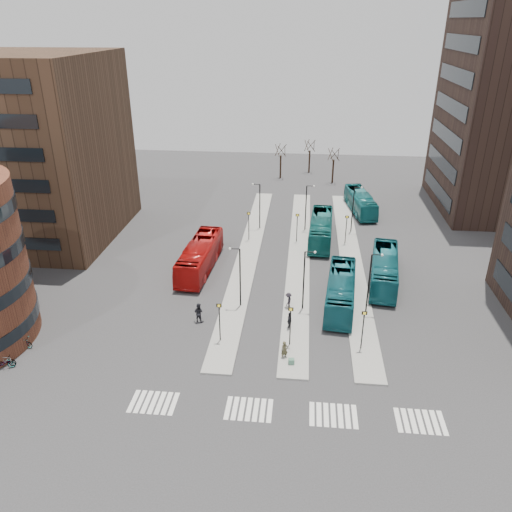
# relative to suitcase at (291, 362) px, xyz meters

# --- Properties ---
(ground) EXTENTS (160.00, 160.00, 0.00)m
(ground) POSITION_rel_suitcase_xyz_m (-1.84, -9.36, -0.30)
(ground) COLOR #2C2C2F
(ground) RESTS_ON ground
(island_left) EXTENTS (2.50, 45.00, 0.15)m
(island_left) POSITION_rel_suitcase_xyz_m (-5.84, 20.64, -0.22)
(island_left) COLOR gray
(island_left) RESTS_ON ground
(island_mid) EXTENTS (2.50, 45.00, 0.15)m
(island_mid) POSITION_rel_suitcase_xyz_m (0.16, 20.64, -0.22)
(island_mid) COLOR gray
(island_mid) RESTS_ON ground
(island_right) EXTENTS (2.50, 45.00, 0.15)m
(island_right) POSITION_rel_suitcase_xyz_m (6.16, 20.64, -0.22)
(island_right) COLOR gray
(island_right) RESTS_ON ground
(suitcase) EXTENTS (0.51, 0.42, 0.59)m
(suitcase) POSITION_rel_suitcase_xyz_m (0.00, 0.00, 0.00)
(suitcase) COLOR navy
(suitcase) RESTS_ON ground
(red_bus) EXTENTS (3.38, 11.80, 3.25)m
(red_bus) POSITION_rel_suitcase_xyz_m (-10.71, 16.16, 1.33)
(red_bus) COLOR #AE0E0D
(red_bus) RESTS_ON ground
(teal_bus_a) EXTENTS (3.59, 11.13, 3.04)m
(teal_bus_a) POSITION_rel_suitcase_xyz_m (4.38, 10.06, 1.23)
(teal_bus_a) COLOR #135660
(teal_bus_a) RESTS_ON ground
(teal_bus_b) EXTENTS (3.24, 11.37, 3.13)m
(teal_bus_b) POSITION_rel_suitcase_xyz_m (2.73, 25.54, 1.27)
(teal_bus_b) COLOR #125A57
(teal_bus_b) RESTS_ON ground
(teal_bus_c) EXTENTS (4.13, 11.36, 3.09)m
(teal_bus_c) POSITION_rel_suitcase_xyz_m (9.19, 15.11, 1.25)
(teal_bus_c) COLOR #15626D
(teal_bus_c) RESTS_ON ground
(teal_bus_d) EXTENTS (4.10, 10.80, 2.94)m
(teal_bus_d) POSITION_rel_suitcase_xyz_m (8.58, 36.62, 1.17)
(teal_bus_d) COLOR #15686C
(teal_bus_d) RESTS_ON ground
(traveller) EXTENTS (0.70, 0.59, 1.63)m
(traveller) POSITION_rel_suitcase_xyz_m (-0.60, 0.82, 0.52)
(traveller) COLOR #444029
(traveller) RESTS_ON ground
(commuter_a) EXTENTS (1.09, 0.96, 1.89)m
(commuter_a) POSITION_rel_suitcase_xyz_m (-8.73, 5.65, 0.65)
(commuter_a) COLOR black
(commuter_a) RESTS_ON ground
(commuter_b) EXTENTS (0.58, 1.07, 1.73)m
(commuter_b) POSITION_rel_suitcase_xyz_m (-0.36, 5.19, 0.57)
(commuter_b) COLOR black
(commuter_b) RESTS_ON ground
(commuter_c) EXTENTS (0.83, 1.17, 1.65)m
(commuter_c) POSITION_rel_suitcase_xyz_m (-0.61, 8.80, 0.53)
(commuter_c) COLOR black
(commuter_c) RESTS_ON ground
(bicycle_near) EXTENTS (1.87, 1.12, 0.93)m
(bicycle_near) POSITION_rel_suitcase_xyz_m (-22.84, -2.69, 0.17)
(bicycle_near) COLOR gray
(bicycle_near) RESTS_ON ground
(bicycle_mid) EXTENTS (1.72, 0.62, 1.01)m
(bicycle_mid) POSITION_rel_suitcase_xyz_m (-22.84, -2.39, 0.21)
(bicycle_mid) COLOR gray
(bicycle_mid) RESTS_ON ground
(bicycle_far) EXTENTS (1.98, 0.92, 1.00)m
(bicycle_far) POSITION_rel_suitcase_xyz_m (-22.84, 0.18, 0.20)
(bicycle_far) COLOR gray
(bicycle_far) RESTS_ON ground
(crosswalk_stripes) EXTENTS (22.35, 2.40, 0.01)m
(crosswalk_stripes) POSITION_rel_suitcase_xyz_m (-0.09, -5.36, -0.29)
(crosswalk_stripes) COLOR silver
(crosswalk_stripes) RESTS_ON ground
(office_block) EXTENTS (25.00, 20.12, 22.00)m
(office_block) POSITION_rel_suitcase_xyz_m (-35.84, 24.62, 10.70)
(office_block) COLOR #422D1F
(office_block) RESTS_ON ground
(sign_poles) EXTENTS (12.45, 22.12, 3.65)m
(sign_poles) POSITION_rel_suitcase_xyz_m (-0.24, 13.64, 2.11)
(sign_poles) COLOR black
(sign_poles) RESTS_ON ground
(lamp_posts) EXTENTS (14.04, 20.24, 6.12)m
(lamp_posts) POSITION_rel_suitcase_xyz_m (0.80, 18.64, 3.28)
(lamp_posts) COLOR black
(lamp_posts) RESTS_ON ground
(bare_trees) EXTENTS (10.97, 8.14, 5.90)m
(bare_trees) POSITION_rel_suitcase_xyz_m (0.83, 53.30, 2.43)
(bare_trees) COLOR black
(bare_trees) RESTS_ON ground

